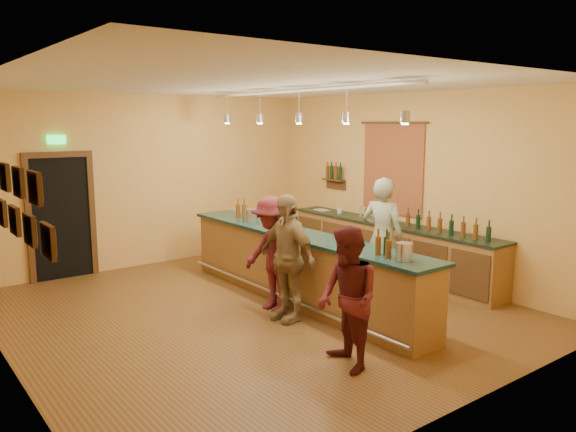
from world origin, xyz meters
TOP-DOWN VIEW (x-y plane):
  - floor at (0.00, 0.00)m, footprint 7.00×7.00m
  - ceiling at (0.00, 0.00)m, footprint 6.50×7.00m
  - wall_back at (0.00, 3.50)m, footprint 6.50×0.02m
  - wall_front at (0.00, -3.50)m, footprint 6.50×0.02m
  - wall_left at (-3.25, 0.00)m, footprint 0.02×7.00m
  - wall_right at (3.25, 0.00)m, footprint 0.02×7.00m
  - doorway at (-1.70, 3.47)m, footprint 1.15×0.09m
  - tapestry at (3.23, 0.40)m, footprint 0.03×1.40m
  - bottle_shelf at (3.17, 1.90)m, footprint 0.17×0.55m
  - picture_grid at (-3.21, -0.75)m, footprint 0.06×2.20m
  - back_counter at (2.97, 0.18)m, footprint 0.60×4.55m
  - tasting_bar at (0.77, -0.00)m, footprint 0.74×5.10m
  - pendant_track at (0.77, -0.00)m, footprint 0.11×4.60m
  - bartender at (1.93, -0.62)m, footprint 0.63×0.78m
  - customer_a at (-0.29, -2.20)m, footprint 0.80×0.91m
  - customer_b at (0.13, -0.56)m, footprint 0.50×1.05m
  - customer_c at (0.22, -0.11)m, footprint 0.75×1.14m
  - bar_stool at (2.25, 2.20)m, footprint 0.38×0.38m

SIDE VIEW (x-z plane):
  - floor at x=0.00m, z-range 0.00..0.00m
  - back_counter at x=2.97m, z-range -0.15..1.12m
  - tasting_bar at x=0.77m, z-range -0.08..1.30m
  - bar_stool at x=2.25m, z-range 0.24..1.02m
  - customer_a at x=-0.29m, z-range 0.00..1.59m
  - customer_c at x=0.22m, z-range 0.00..1.65m
  - customer_b at x=0.13m, z-range 0.00..1.74m
  - bartender at x=1.93m, z-range 0.00..1.87m
  - doorway at x=-1.70m, z-range -0.11..2.36m
  - wall_back at x=0.00m, z-range 0.00..3.20m
  - wall_front at x=0.00m, z-range 0.00..3.20m
  - wall_left at x=-3.25m, z-range 0.00..3.20m
  - wall_right at x=3.25m, z-range 0.00..3.20m
  - bottle_shelf at x=3.17m, z-range 1.39..1.94m
  - tapestry at x=3.23m, z-range 1.05..2.65m
  - picture_grid at x=-3.21m, z-range 1.60..2.30m
  - pendant_track at x=0.77m, z-range 2.73..3.24m
  - ceiling at x=0.00m, z-range 3.19..3.21m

